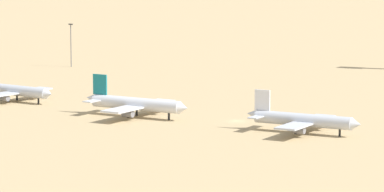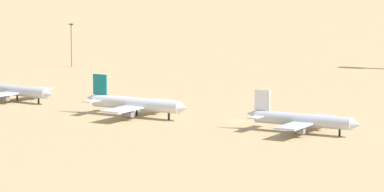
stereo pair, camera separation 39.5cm
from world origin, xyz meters
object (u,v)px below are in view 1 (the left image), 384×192
parked_jet_teal_3 (135,104)px  parked_jet_white_4 (302,120)px  light_pole_mid (71,42)px  parked_jet_orange_2 (14,90)px

parked_jet_teal_3 → parked_jet_white_4: parked_jet_teal_3 is taller
light_pole_mid → parked_jet_teal_3: bearing=-46.9°
parked_jet_orange_2 → parked_jet_teal_3: bearing=-3.0°
parked_jet_teal_3 → light_pole_mid: bearing=135.1°
parked_jet_orange_2 → parked_jet_teal_3: size_ratio=0.91×
parked_jet_teal_3 → parked_jet_white_4: (52.82, -2.37, -0.26)m
parked_jet_teal_3 → parked_jet_orange_2: bearing=171.9°
parked_jet_white_4 → light_pole_mid: (-145.80, 101.68, 6.35)m
parked_jet_teal_3 → light_pole_mid: size_ratio=2.01×
parked_jet_orange_2 → parked_jet_white_4: bearing=0.8°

